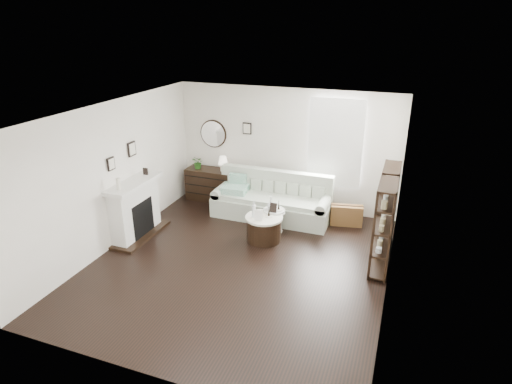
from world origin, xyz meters
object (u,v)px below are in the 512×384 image
at_px(dresser, 211,184).
at_px(pedestal_table, 274,212).
at_px(drum_table, 264,228).
at_px(sofa, 272,202).

height_order(dresser, pedestal_table, dresser).
xyz_separation_m(dresser, drum_table, (1.85, -1.49, -0.13)).
xyz_separation_m(sofa, drum_table, (0.19, -1.10, -0.07)).
bearing_deg(pedestal_table, drum_table, -107.28).
relative_size(sofa, dresser, 2.21).
relative_size(sofa, drum_table, 3.49).
distance_m(dresser, pedestal_table, 2.28).
distance_m(sofa, pedestal_table, 0.85).
height_order(sofa, drum_table, sofa).
bearing_deg(drum_table, sofa, 100.01).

